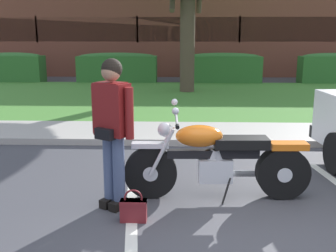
# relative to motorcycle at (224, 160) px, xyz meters

# --- Properties ---
(ground_plane) EXTENTS (140.00, 140.00, 0.00)m
(ground_plane) POSITION_rel_motorcycle_xyz_m (0.28, -1.07, -0.48)
(ground_plane) COLOR #424247
(curb_strip) EXTENTS (60.00, 0.20, 0.12)m
(curb_strip) POSITION_rel_motorcycle_xyz_m (0.28, 2.37, -0.42)
(curb_strip) COLOR #ADA89E
(curb_strip) RESTS_ON ground
(concrete_walk) EXTENTS (60.00, 1.50, 0.08)m
(concrete_walk) POSITION_rel_motorcycle_xyz_m (0.28, 3.22, -0.44)
(concrete_walk) COLOR #ADA89E
(concrete_walk) RESTS_ON ground
(grass_lawn) EXTENTS (60.00, 7.64, 0.06)m
(grass_lawn) POSITION_rel_motorcycle_xyz_m (0.28, 7.79, -0.45)
(grass_lawn) COLOR #478433
(grass_lawn) RESTS_ON ground
(stall_stripe_0) EXTENTS (0.63, 4.38, 0.01)m
(stall_stripe_0) POSITION_rel_motorcycle_xyz_m (-1.02, -0.87, -0.48)
(stall_stripe_0) COLOR silver
(stall_stripe_0) RESTS_ON ground
(motorcycle) EXTENTS (2.24, 0.82, 1.18)m
(motorcycle) POSITION_rel_motorcycle_xyz_m (0.00, 0.00, 0.00)
(motorcycle) COLOR black
(motorcycle) RESTS_ON ground
(rider_person) EXTENTS (0.51, 0.40, 1.70)m
(rider_person) POSITION_rel_motorcycle_xyz_m (-1.28, -0.32, 0.51)
(rider_person) COLOR black
(rider_person) RESTS_ON ground
(handbag) EXTENTS (0.28, 0.13, 0.36)m
(handbag) POSITION_rel_motorcycle_xyz_m (-1.02, -0.68, -0.34)
(handbag) COLOR maroon
(handbag) RESTS_ON ground
(hedge_left) EXTENTS (2.48, 0.90, 1.24)m
(hedge_left) POSITION_rel_motorcycle_xyz_m (-7.55, 11.88, 0.17)
(hedge_left) COLOR #336B2D
(hedge_left) RESTS_ON ground
(hedge_center_left) EXTENTS (3.24, 0.90, 1.24)m
(hedge_center_left) POSITION_rel_motorcycle_xyz_m (-3.19, 11.88, 0.17)
(hedge_center_left) COLOR #336B2D
(hedge_center_left) RESTS_ON ground
(hedge_center_right) EXTENTS (3.05, 0.90, 1.24)m
(hedge_center_right) POSITION_rel_motorcycle_xyz_m (1.17, 11.88, 0.17)
(hedge_center_right) COLOR #336B2D
(hedge_center_right) RESTS_ON ground
(hedge_right) EXTENTS (2.51, 0.90, 1.24)m
(hedge_right) POSITION_rel_motorcycle_xyz_m (5.53, 11.88, 0.17)
(hedge_right) COLOR #336B2D
(hedge_right) RESTS_ON ground
(brick_building) EXTENTS (28.03, 8.39, 4.19)m
(brick_building) POSITION_rel_motorcycle_xyz_m (2.11, 18.42, 1.62)
(brick_building) COLOR brown
(brick_building) RESTS_ON ground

